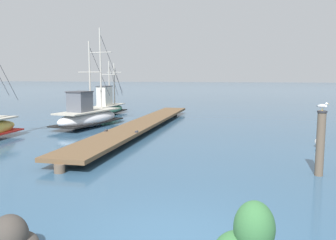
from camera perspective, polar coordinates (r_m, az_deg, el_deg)
The scene contains 6 objects.
floating_dock at distance 20.52m, azimuth -4.12°, elevation -0.55°, with size 2.96×19.57×0.53m.
fishing_boat_0 at distance 22.02m, azimuth -13.36°, elevation 0.66°, with size 2.56×7.07×6.33m.
fishing_boat_2 at distance 28.66m, azimuth -10.07°, elevation 2.22°, with size 1.70×5.68×4.44m.
mooring_piling at distance 11.79m, azimuth 24.22°, elevation -3.45°, with size 0.30×0.30×2.09m.
perched_seagull at distance 11.65m, azimuth 24.48°, elevation 2.16°, with size 0.36×0.25×0.26m.
mooring_buoy at distance 16.70m, azimuth 24.12°, elevation -3.45°, with size 0.44×0.44×0.52m.
Camera 1 is at (1.63, -5.92, 3.14)m, focal length 36.31 mm.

